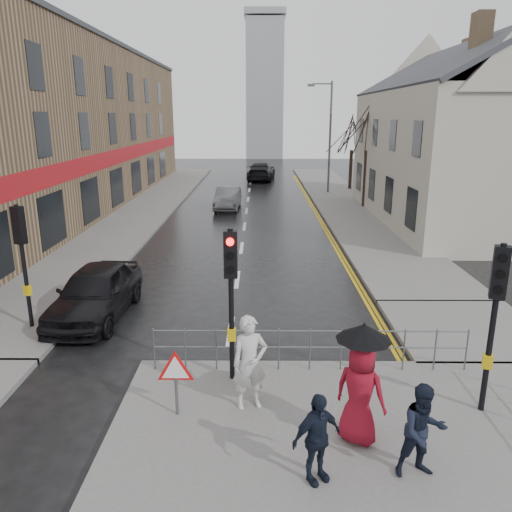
{
  "coord_description": "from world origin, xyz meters",
  "views": [
    {
      "loc": [
        0.79,
        -9.72,
        5.76
      ],
      "look_at": [
        0.7,
        5.04,
        1.59
      ],
      "focal_mm": 35.0,
      "sensor_mm": 36.0,
      "label": 1
    }
  ],
  "objects_px": {
    "pedestrian_with_umbrella": "(361,381)",
    "car_mid": "(228,198)",
    "car_parked": "(96,292)",
    "pedestrian_b": "(423,431)",
    "pedestrian_d": "(317,438)",
    "pedestrian_a": "(250,363)"
  },
  "relations": [
    {
      "from": "car_parked",
      "to": "car_mid",
      "type": "xyz_separation_m",
      "value": [
        2.79,
        17.75,
        -0.09
      ]
    },
    {
      "from": "car_mid",
      "to": "pedestrian_a",
      "type": "bearing_deg",
      "value": -82.97
    },
    {
      "from": "pedestrian_with_umbrella",
      "to": "car_mid",
      "type": "relative_size",
      "value": 0.54
    },
    {
      "from": "pedestrian_b",
      "to": "car_mid",
      "type": "distance_m",
      "value": 25.04
    },
    {
      "from": "car_mid",
      "to": "pedestrian_with_umbrella",
      "type": "bearing_deg",
      "value": -78.53
    },
    {
      "from": "pedestrian_b",
      "to": "pedestrian_d",
      "type": "distance_m",
      "value": 1.7
    },
    {
      "from": "pedestrian_with_umbrella",
      "to": "pedestrian_d",
      "type": "height_order",
      "value": "pedestrian_with_umbrella"
    },
    {
      "from": "pedestrian_a",
      "to": "pedestrian_d",
      "type": "relative_size",
      "value": 1.26
    },
    {
      "from": "pedestrian_with_umbrella",
      "to": "car_parked",
      "type": "distance_m",
      "value": 8.89
    },
    {
      "from": "pedestrian_d",
      "to": "car_mid",
      "type": "bearing_deg",
      "value": 66.38
    },
    {
      "from": "pedestrian_b",
      "to": "pedestrian_with_umbrella",
      "type": "bearing_deg",
      "value": 124.58
    },
    {
      "from": "pedestrian_d",
      "to": "pedestrian_b",
      "type": "bearing_deg",
      "value": -25.88
    },
    {
      "from": "pedestrian_a",
      "to": "pedestrian_with_umbrella",
      "type": "height_order",
      "value": "pedestrian_with_umbrella"
    },
    {
      "from": "pedestrian_b",
      "to": "pedestrian_d",
      "type": "xyz_separation_m",
      "value": [
        -1.7,
        -0.13,
        -0.04
      ]
    },
    {
      "from": "pedestrian_a",
      "to": "pedestrian_b",
      "type": "distance_m",
      "value": 3.41
    },
    {
      "from": "pedestrian_b",
      "to": "pedestrian_d",
      "type": "bearing_deg",
      "value": 176.25
    },
    {
      "from": "pedestrian_d",
      "to": "car_parked",
      "type": "xyz_separation_m",
      "value": [
        -5.69,
        7.0,
        -0.13
      ]
    },
    {
      "from": "pedestrian_with_umbrella",
      "to": "pedestrian_d",
      "type": "bearing_deg",
      "value": -130.27
    },
    {
      "from": "pedestrian_with_umbrella",
      "to": "car_mid",
      "type": "height_order",
      "value": "pedestrian_with_umbrella"
    },
    {
      "from": "pedestrian_b",
      "to": "pedestrian_with_umbrella",
      "type": "relative_size",
      "value": 0.72
    },
    {
      "from": "pedestrian_b",
      "to": "pedestrian_d",
      "type": "relative_size",
      "value": 1.05
    },
    {
      "from": "pedestrian_b",
      "to": "car_mid",
      "type": "xyz_separation_m",
      "value": [
        -4.6,
        24.62,
        -0.26
      ]
    }
  ]
}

